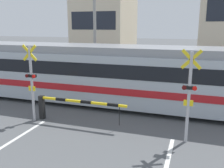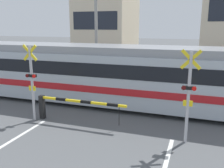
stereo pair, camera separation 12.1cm
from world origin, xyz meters
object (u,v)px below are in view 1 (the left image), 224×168
(crossing_barrier_far, at_px, (169,82))
(pedestrian, at_px, (137,71))
(crossing_barrier_near, at_px, (63,105))
(crossing_signal_right, at_px, (189,92))
(crossing_signal_left, at_px, (32,80))
(commuter_train, at_px, (104,73))

(crossing_barrier_far, xyz_separation_m, pedestrian, (-2.40, 1.66, 0.23))
(crossing_barrier_near, bearing_deg, crossing_signal_right, -3.54)
(crossing_barrier_near, distance_m, crossing_signal_left, 1.67)
(crossing_barrier_far, bearing_deg, commuter_train, -136.28)
(crossing_barrier_near, bearing_deg, pedestrian, 79.60)
(pedestrian, bearing_deg, crossing_signal_right, -65.28)
(commuter_train, bearing_deg, pedestrian, 81.78)
(crossing_barrier_far, distance_m, crossing_signal_right, 6.48)
(commuter_train, distance_m, crossing_signal_left, 3.90)
(crossing_signal_right, relative_size, pedestrian, 1.92)
(commuter_train, xyz_separation_m, crossing_signal_left, (-1.99, -3.35, 0.18))
(crossing_signal_left, distance_m, crossing_signal_right, 6.31)
(crossing_barrier_far, height_order, pedestrian, pedestrian)
(crossing_signal_right, height_order, pedestrian, crossing_signal_right)
(commuter_train, height_order, crossing_signal_left, crossing_signal_left)
(crossing_signal_left, height_order, pedestrian, crossing_signal_left)
(crossing_signal_right, distance_m, pedestrian, 8.77)
(commuter_train, xyz_separation_m, crossing_barrier_near, (-0.74, -3.04, -0.87))
(pedestrian, bearing_deg, crossing_barrier_far, -34.70)
(commuter_train, relative_size, pedestrian, 9.49)
(crossing_barrier_far, xyz_separation_m, crossing_signal_right, (1.26, -6.27, 1.05))
(crossing_barrier_near, relative_size, crossing_signal_left, 1.21)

